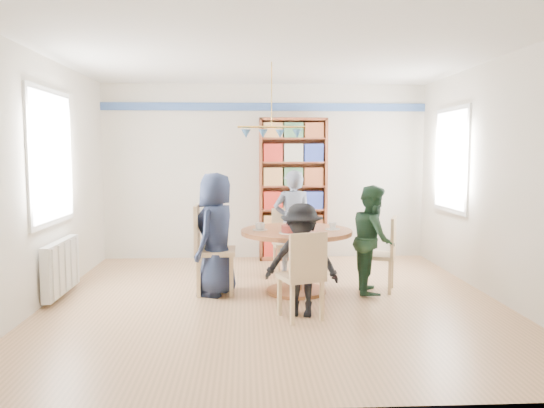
{
  "coord_description": "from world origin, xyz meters",
  "views": [
    {
      "loc": [
        -0.32,
        -5.76,
        1.65
      ],
      "look_at": [
        0.0,
        0.4,
        1.05
      ],
      "focal_mm": 35.0,
      "sensor_mm": 36.0,
      "label": 1
    }
  ],
  "objects": [
    {
      "name": "bookshelf",
      "position": [
        0.42,
        2.34,
        1.07
      ],
      "size": [
        1.03,
        0.31,
        2.17
      ],
      "color": "brown",
      "rests_on": "ground"
    },
    {
      "name": "chair_near",
      "position": [
        0.26,
        -0.69,
        0.49
      ],
      "size": [
        0.5,
        0.5,
        0.89
      ],
      "color": "tan",
      "rests_on": "ground"
    },
    {
      "name": "person_right",
      "position": [
        1.19,
        0.32,
        0.64
      ],
      "size": [
        0.56,
        0.68,
        1.27
      ],
      "primitive_type": "imported",
      "rotation": [
        0.0,
        0.0,
        1.44
      ],
      "color": "#193220",
      "rests_on": "ground"
    },
    {
      "name": "person_far",
      "position": [
        0.33,
        1.29,
        0.71
      ],
      "size": [
        0.54,
        0.38,
        1.42
      ],
      "primitive_type": "imported",
      "rotation": [
        0.0,
        0.0,
        3.22
      ],
      "color": "gray",
      "rests_on": "ground"
    },
    {
      "name": "radiator",
      "position": [
        -2.42,
        0.3,
        0.35
      ],
      "size": [
        0.12,
        1.0,
        0.6
      ],
      "color": "silver",
      "rests_on": "ground"
    },
    {
      "name": "room_shell",
      "position": [
        -0.26,
        0.87,
        1.65
      ],
      "size": [
        5.0,
        5.0,
        5.0
      ],
      "color": "white",
      "rests_on": "ground"
    },
    {
      "name": "tableware",
      "position": [
        0.26,
        0.38,
        0.81
      ],
      "size": [
        1.03,
        1.03,
        0.27
      ],
      "color": "white",
      "rests_on": "dining_table"
    },
    {
      "name": "chair_left",
      "position": [
        -0.75,
        0.38,
        0.58
      ],
      "size": [
        0.47,
        0.47,
        1.05
      ],
      "color": "tan",
      "rests_on": "ground"
    },
    {
      "name": "chair_far",
      "position": [
        0.26,
        1.37,
        0.49
      ],
      "size": [
        0.43,
        0.43,
        0.89
      ],
      "color": "tan",
      "rests_on": "ground"
    },
    {
      "name": "person_left",
      "position": [
        -0.65,
        0.33,
        0.71
      ],
      "size": [
        0.67,
        0.81,
        1.42
      ],
      "primitive_type": "imported",
      "rotation": [
        0.0,
        0.0,
        -1.94
      ],
      "color": "#1A223A",
      "rests_on": "ground"
    },
    {
      "name": "person_near",
      "position": [
        0.25,
        -0.54,
        0.57
      ],
      "size": [
        0.82,
        0.6,
        1.14
      ],
      "primitive_type": "imported",
      "rotation": [
        0.0,
        0.0,
        -0.26
      ],
      "color": "black",
      "rests_on": "ground"
    },
    {
      "name": "dining_table",
      "position": [
        0.28,
        0.35,
        0.56
      ],
      "size": [
        1.3,
        1.3,
        0.75
      ],
      "color": "brown",
      "rests_on": "ground"
    },
    {
      "name": "chair_right",
      "position": [
        1.34,
        0.38,
        0.49
      ],
      "size": [
        0.51,
        0.51,
        0.89
      ],
      "color": "tan",
      "rests_on": "ground"
    },
    {
      "name": "ground",
      "position": [
        0.0,
        0.0,
        0.0
      ],
      "size": [
        5.0,
        5.0,
        0.0
      ],
      "primitive_type": "plane",
      "color": "tan"
    }
  ]
}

